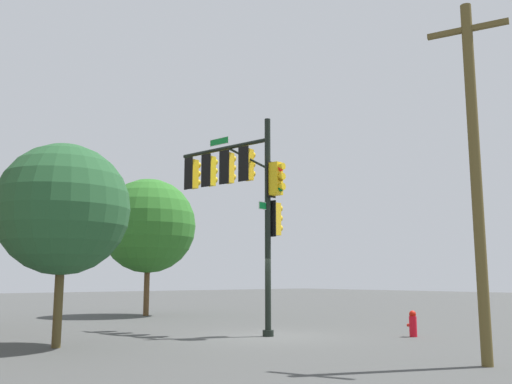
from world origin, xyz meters
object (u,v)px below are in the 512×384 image
at_px(utility_pole, 476,169).
at_px(fire_hydrant, 413,324).
at_px(signal_pole_assembly, 242,187).
at_px(tree_near, 148,226).
at_px(tree_mid, 63,209).

bearing_deg(utility_pole, fire_hydrant, -40.47).
bearing_deg(signal_pole_assembly, utility_pole, 178.19).
bearing_deg(signal_pole_assembly, tree_near, -10.51).
bearing_deg(tree_mid, utility_pole, -146.60).
xyz_separation_m(signal_pole_assembly, utility_pole, (-8.89, 0.28, -0.76)).
height_order(tree_near, tree_mid, tree_near).
xyz_separation_m(tree_near, tree_mid, (-10.09, 8.14, -0.75)).
bearing_deg(fire_hydrant, utility_pole, 139.53).
bearing_deg(signal_pole_assembly, fire_hydrant, -139.50).
bearing_deg(tree_near, tree_mid, 141.11).
bearing_deg(tree_near, fire_hydrant, -173.10).
xyz_separation_m(signal_pole_assembly, tree_near, (10.24, -1.90, -0.52)).
distance_m(utility_pole, tree_near, 19.26).
bearing_deg(tree_mid, tree_near, -38.89).
distance_m(tree_near, tree_mid, 12.99).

